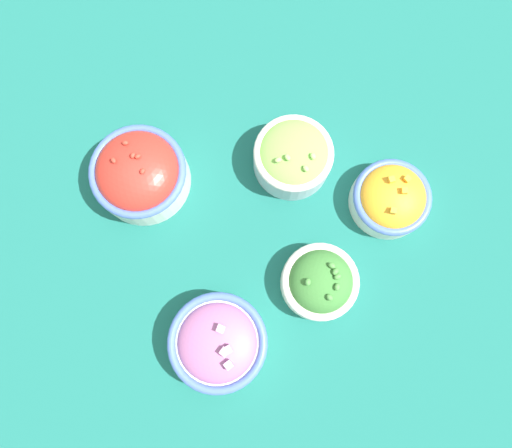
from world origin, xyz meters
TOP-DOWN VIEW (x-y plane):
  - ground_plane at (0.00, 0.00)m, footprint 3.00×3.00m
  - bowl_red_onion at (0.13, 0.12)m, footprint 0.14×0.14m
  - bowl_cherry_tomatoes at (0.11, -0.15)m, footprint 0.14×0.14m
  - bowl_broccoli at (-0.04, 0.12)m, footprint 0.11×0.11m
  - bowl_lettuce at (-0.10, -0.06)m, footprint 0.12×0.12m
  - bowl_squash at (-0.19, 0.06)m, footprint 0.12×0.12m

SIDE VIEW (x-z plane):
  - ground_plane at x=0.00m, z-range 0.00..0.00m
  - bowl_squash at x=-0.19m, z-range -0.01..0.06m
  - bowl_broccoli at x=-0.04m, z-range -0.01..0.06m
  - bowl_red_onion at x=0.13m, z-range 0.00..0.07m
  - bowl_lettuce at x=-0.10m, z-range 0.00..0.08m
  - bowl_cherry_tomatoes at x=0.11m, z-range 0.00..0.08m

